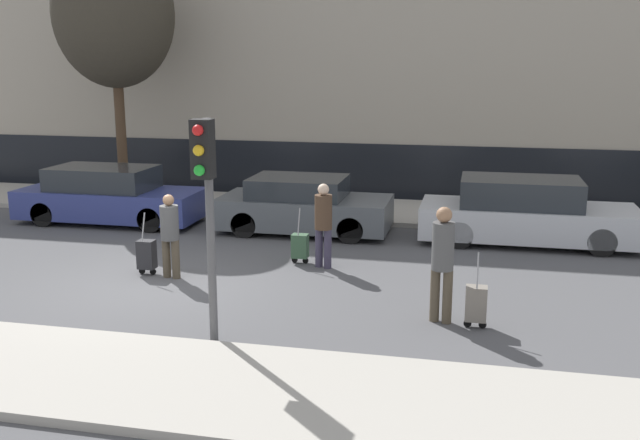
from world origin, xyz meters
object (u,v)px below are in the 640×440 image
Objects in this scene: pedestrian_left at (170,231)px; pedestrian_right at (443,257)px; parked_car_1 at (303,206)px; trolley_center at (300,246)px; trolley_left at (147,255)px; parked_car_0 at (109,197)px; trolley_right at (476,304)px; pedestrian_center at (323,220)px; traffic_light at (206,186)px; parked_car_2 at (525,213)px; bare_tree_near_crossing at (114,14)px.

pedestrian_right is (5.05, -1.24, 0.15)m from pedestrian_left.
parked_car_1 is 2.68m from trolley_center.
pedestrian_right is at bearing -13.40° from trolley_left.
parked_car_0 is at bearing -17.49° from pedestrian_right.
trolley_right is (6.13, -1.47, -0.00)m from trolley_left.
pedestrian_right is (2.42, -2.52, 0.10)m from pedestrian_center.
pedestrian_right is at bearing 165.75° from trolley_right.
parked_car_1 is 3.51× the size of trolley_center.
pedestrian_right is at bearing 27.29° from traffic_light.
pedestrian_center reaches higher than trolley_center.
pedestrian_right is (-1.54, -5.39, 0.38)m from parked_car_2.
parked_car_0 is 6.68m from pedestrian_center.
pedestrian_center is (3.17, 1.19, 0.56)m from trolley_left.
pedestrian_left is 0.87× the size of pedestrian_right.
trolley_left is at bearing -152.61° from trolley_center.
parked_car_2 is 2.95× the size of pedestrian_left.
pedestrian_left is 8.77m from bare_tree_near_crossing.
parked_car_1 is at bearing 92.89° from traffic_light.
pedestrian_center is at bearing -144.13° from parked_car_2.
trolley_left is 5.79m from pedestrian_right.
pedestrian_right is at bearing -39.14° from bare_tree_near_crossing.
pedestrian_right is 1.53× the size of trolley_right.
pedestrian_right reaches higher than trolley_center.
parked_car_2 is 3.88× the size of trolley_left.
parked_car_0 is 3.78× the size of trolley_left.
pedestrian_left reaches higher than trolley_center.
pedestrian_left is at bearing -147.81° from parked_car_2.
parked_car_0 is 4.89m from trolley_left.
parked_car_2 reaches higher than parked_car_0.
parked_car_2 is 7.79m from pedestrian_left.
parked_car_2 is at bearing -11.42° from bare_tree_near_crossing.
parked_car_0 is 2.49× the size of pedestrian_right.
pedestrian_left is at bearing -49.24° from parked_car_0.
trolley_left is (-7.13, -4.06, -0.28)m from parked_car_2.
trolley_left is at bearing -139.99° from pedestrian_center.
trolley_right is 0.17× the size of bare_tree_near_crossing.
trolley_right is at bearing -38.08° from bare_tree_near_crossing.
bare_tree_near_crossing reaches higher than parked_car_1.
pedestrian_left is 5.77m from trolley_right.
parked_car_0 is at bearing 149.21° from trolley_right.
parked_car_2 is at bearing 55.28° from pedestrian_center.
trolley_left is at bearing -150.37° from parked_car_2.
parked_car_1 is at bearing 102.37° from trolley_center.
pedestrian_right reaches higher than trolley_right.
trolley_center is at bearing -28.44° from pedestrian_right.
traffic_light is at bearing -52.15° from parked_car_0.
bare_tree_near_crossing is at bearing 123.76° from traffic_light.
pedestrian_right reaches higher than pedestrian_center.
pedestrian_right reaches higher than pedestrian_left.
trolley_center is 9.37m from bare_tree_near_crossing.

